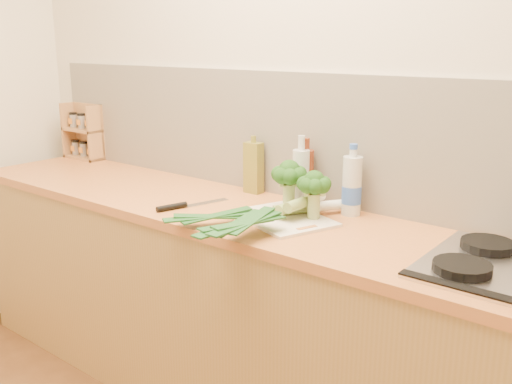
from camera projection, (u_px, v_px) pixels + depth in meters
room_shell at (297, 136)px, 2.43m from camera, size 3.50×3.50×3.50m
counter at (255, 315)px, 2.40m from camera, size 3.20×0.62×0.90m
chopping_board at (283, 218)px, 2.19m from camera, size 0.45×0.39×0.01m
broccoli_left at (289, 175)px, 2.26m from camera, size 0.14×0.14×0.20m
broccoli_right at (314, 186)px, 2.14m from camera, size 0.13×0.13×0.19m
leek_front at (279, 210)px, 2.19m from camera, size 0.44×0.63×0.04m
leek_mid at (278, 211)px, 2.12m from camera, size 0.12×0.67×0.04m
leek_back at (284, 209)px, 2.08m from camera, size 0.10×0.64×0.04m
chefs_knife at (181, 206)px, 2.34m from camera, size 0.12×0.33×0.02m
spice_rack at (85, 135)px, 3.30m from camera, size 0.26×0.11×0.32m
oil_tin at (253, 167)px, 2.55m from camera, size 0.08×0.05×0.26m
glass_bottle at (301, 177)px, 2.35m from camera, size 0.07×0.07×0.29m
amber_bottle at (306, 176)px, 2.38m from camera, size 0.06×0.06×0.28m
water_bottle at (352, 187)px, 2.23m from camera, size 0.08×0.08×0.26m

